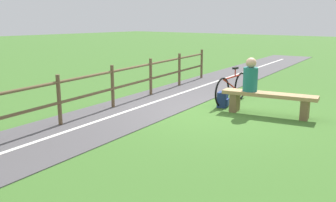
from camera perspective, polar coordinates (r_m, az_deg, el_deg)
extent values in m
plane|color=#3D6B28|center=(8.68, 6.32, -1.48)|extent=(80.00, 80.00, 0.00)
cube|color=#4C494C|center=(6.72, -20.95, -6.40)|extent=(6.36, 36.00, 0.02)
cube|color=silver|center=(6.72, -20.95, -6.32)|extent=(3.85, 31.79, 0.00)
cube|color=#A88456|center=(8.43, 15.30, 0.95)|extent=(2.09, 0.77, 0.08)
cube|color=brown|center=(8.37, 20.34, -1.25)|extent=(0.22, 0.36, 0.42)
cube|color=brown|center=(8.67, 10.24, -0.19)|extent=(0.22, 0.36, 0.42)
cylinder|color=#1E6B66|center=(8.48, 12.57, 3.27)|extent=(0.38, 0.38, 0.53)
sphere|color=tan|center=(8.43, 12.69, 5.76)|extent=(0.23, 0.23, 0.23)
torus|color=black|center=(9.05, 8.35, 1.36)|extent=(0.08, 0.72, 0.72)
torus|color=black|center=(9.99, 11.15, 2.31)|extent=(0.08, 0.72, 0.72)
cylinder|color=red|center=(9.47, 9.89, 3.66)|extent=(0.09, 0.91, 0.04)
cylinder|color=red|center=(9.35, 9.43, 2.62)|extent=(0.07, 0.66, 0.33)
cylinder|color=red|center=(9.59, 10.33, 4.36)|extent=(0.03, 0.03, 0.20)
cube|color=black|center=(9.58, 10.35, 5.01)|extent=(0.09, 0.20, 0.05)
cube|color=navy|center=(9.06, 8.41, 0.24)|extent=(0.30, 0.36, 0.36)
cube|color=#2A438C|center=(9.04, 9.18, -0.17)|extent=(0.10, 0.22, 0.16)
cylinder|color=brown|center=(13.33, 5.20, 5.70)|extent=(0.08, 0.08, 1.03)
cylinder|color=brown|center=(11.79, 1.76, 4.85)|extent=(0.08, 0.08, 1.03)
cylinder|color=brown|center=(10.30, -2.68, 3.72)|extent=(0.08, 0.08, 1.03)
cylinder|color=brown|center=(8.91, -8.54, 2.20)|extent=(0.08, 0.08, 1.03)
cylinder|color=brown|center=(7.65, -16.44, 0.11)|extent=(0.08, 0.08, 1.03)
cylinder|color=brown|center=(7.02, -21.62, 1.65)|extent=(2.60, 15.31, 0.06)
cylinder|color=brown|center=(7.10, -21.35, -1.61)|extent=(2.60, 15.31, 0.06)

